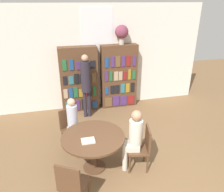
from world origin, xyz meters
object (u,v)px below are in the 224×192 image
object	(u,v)px
seated_reader_left	(74,123)
bookshelf_right	(119,77)
seated_reader_right	(133,136)
chair_far_side	(142,146)
librarian_standing	(86,81)
chair_left_side	(70,126)
reading_table	(93,142)
chair_near_camera	(72,183)
flower_vase	(122,33)
bookshelf_left	(79,80)

from	to	relation	value
seated_reader_left	bookshelf_right	bearing A→B (deg)	-151.84
seated_reader_right	chair_far_side	bearing A→B (deg)	-90.00
bookshelf_right	librarian_standing	xyz separation A→B (m)	(-1.06, -0.50, 0.13)
chair_left_side	seated_reader_right	world-z (taller)	seated_reader_right
bookshelf_right	reading_table	world-z (taller)	bookshelf_right
seated_reader_right	chair_near_camera	bearing A→B (deg)	130.44
chair_far_side	seated_reader_right	world-z (taller)	seated_reader_right
bookshelf_right	reading_table	size ratio (longest dim) A/B	1.60
flower_vase	seated_reader_right	xyz separation A→B (m)	(-0.56, -2.79, -1.51)
seated_reader_left	chair_left_side	bearing A→B (deg)	-90.00
reading_table	chair_left_side	xyz separation A→B (m)	(-0.37, 0.85, -0.12)
chair_left_side	seated_reader_left	world-z (taller)	seated_reader_left
chair_near_camera	seated_reader_left	distance (m)	1.51
flower_vase	seated_reader_right	world-z (taller)	flower_vase
flower_vase	chair_far_side	distance (m)	3.34
bookshelf_right	chair_far_side	size ratio (longest dim) A/B	2.13
reading_table	seated_reader_left	size ratio (longest dim) A/B	0.97
bookshelf_left	chair_near_camera	size ratio (longest dim) A/B	2.13
bookshelf_left	chair_far_side	xyz separation A→B (m)	(0.87, -2.82, -0.45)
librarian_standing	chair_left_side	bearing A→B (deg)	-113.35
chair_left_side	seated_reader_left	bearing A→B (deg)	90.00
bookshelf_left	chair_left_side	xyz separation A→B (m)	(-0.41, -1.77, -0.45)
bookshelf_right	chair_near_camera	xyz separation A→B (m)	(-1.70, -3.43, -0.45)
reading_table	chair_left_side	distance (m)	0.94
reading_table	seated_reader_right	bearing A→B (deg)	-12.35
chair_near_camera	seated_reader_left	size ratio (longest dim) A/B	0.73
chair_near_camera	chair_far_side	xyz separation A→B (m)	(1.38, 0.61, 0.00)
librarian_standing	flower_vase	bearing A→B (deg)	24.21
seated_reader_left	librarian_standing	bearing A→B (deg)	-131.78
librarian_standing	seated_reader_right	bearing A→B (deg)	-76.20
chair_left_side	librarian_standing	bearing A→B (deg)	-137.01
chair_near_camera	bookshelf_right	bearing A→B (deg)	93.96
seated_reader_right	librarian_standing	bearing A→B (deg)	26.14
reading_table	chair_far_side	bearing A→B (deg)	-12.35
seated_reader_right	flower_vase	bearing A→B (deg)	0.95
seated_reader_left	seated_reader_right	world-z (taller)	seated_reader_right
bookshelf_right	reading_table	xyz separation A→B (m)	(-1.23, -2.62, -0.33)
chair_near_camera	chair_far_side	size ratio (longest dim) A/B	1.00
chair_left_side	seated_reader_right	bearing A→B (deg)	113.88
reading_table	librarian_standing	world-z (taller)	librarian_standing
flower_vase	bookshelf_left	bearing A→B (deg)	-179.79
librarian_standing	reading_table	bearing A→B (deg)	-94.68
reading_table	flower_vase	bearing A→B (deg)	63.73
chair_far_side	seated_reader_right	bearing A→B (deg)	90.00
bookshelf_left	bookshelf_right	distance (m)	1.19
bookshelf_left	reading_table	size ratio (longest dim) A/B	1.60
bookshelf_left	flower_vase	size ratio (longest dim) A/B	3.55
chair_near_camera	chair_left_side	bearing A→B (deg)	117.00
bookshelf_right	chair_left_side	size ratio (longest dim) A/B	2.13
bookshelf_left	seated_reader_right	bearing A→B (deg)	-75.92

